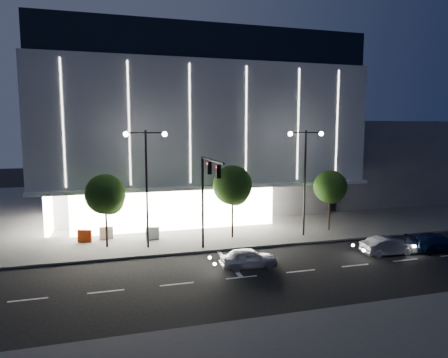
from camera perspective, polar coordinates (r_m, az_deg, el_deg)
ground at (r=26.11m, az=-2.82°, el=-13.16°), size 160.00×160.00×0.00m
sidewalk_museum at (r=49.83m, az=-3.41°, el=-3.33°), size 70.00×40.00×0.15m
museum at (r=46.97m, az=-5.48°, el=7.30°), size 30.00×25.80×18.00m
annex_building at (r=57.44m, az=17.49°, el=2.68°), size 16.00×20.00×10.00m
traffic_mast at (r=28.27m, az=-2.43°, el=-1.07°), size 0.33×5.89×7.07m
street_lamp_west at (r=30.15m, az=-11.03°, el=1.09°), size 3.16×0.36×9.00m
street_lamp_east at (r=33.79m, az=11.51°, el=1.70°), size 3.16×0.36×9.00m
tree_left at (r=31.32m, az=-16.54°, el=-2.41°), size 3.02×3.02×5.72m
tree_mid at (r=32.67m, az=1.25°, el=-1.21°), size 3.25×3.25×6.15m
tree_right at (r=36.38m, az=14.94°, el=-1.32°), size 2.91×2.91×5.51m
car_lead at (r=26.72m, az=3.56°, el=-11.22°), size 3.87×1.70×1.29m
car_second at (r=31.67m, az=22.41°, el=-8.81°), size 4.01×1.53×1.30m
car_third at (r=34.19m, az=28.03°, el=-7.96°), size 4.52×1.89×1.31m
barrier_a at (r=33.82m, az=-19.28°, el=-7.69°), size 1.12×0.59×1.00m
barrier_b at (r=34.31m, az=-16.47°, el=-7.37°), size 1.10×0.26×1.00m
barrier_d at (r=33.33m, az=-10.17°, el=-7.61°), size 1.12×0.41×1.00m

